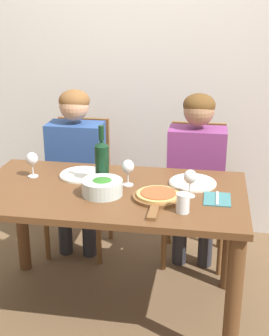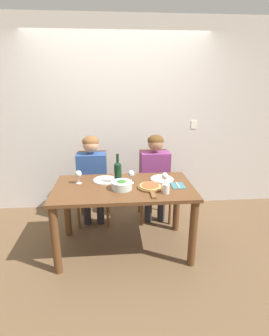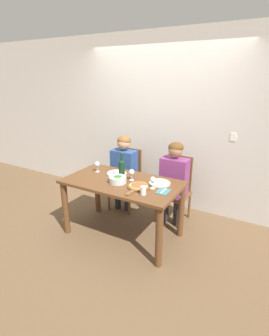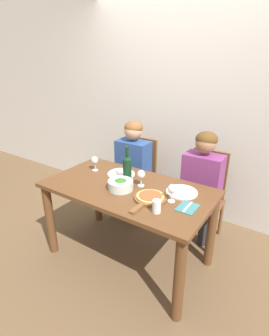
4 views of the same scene
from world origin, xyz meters
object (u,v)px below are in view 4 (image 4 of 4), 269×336
(person_woman, at_px, (132,162))
(pizza_on_board, at_px, (150,198))
(person_man, at_px, (202,179))
(dinner_plate_left, at_px, (121,174))
(chair_left, at_px, (138,176))
(fork_on_napkin, at_px, (188,207))
(water_tumbler, at_px, (157,206))
(broccoli_bowl, at_px, (121,185))
(dinner_plate_right, at_px, (182,192))
(wine_glass_right, at_px, (172,190))
(wine_glass_left, at_px, (95,161))
(chair_right, at_px, (203,194))
(wine_glass_centre, at_px, (141,175))
(wine_bottle, at_px, (127,168))

(person_woman, relative_size, pizza_on_board, 2.94)
(person_man, distance_m, dinner_plate_left, 0.81)
(chair_left, distance_m, dinner_plate_left, 0.67)
(person_woman, height_order, fork_on_napkin, person_woman)
(person_woman, bearing_deg, water_tumbler, -47.21)
(person_man, relative_size, dinner_plate_left, 4.47)
(pizza_on_board, bearing_deg, dinner_plate_left, 151.12)
(broccoli_bowl, distance_m, dinner_plate_right, 0.53)
(dinner_plate_right, bearing_deg, pizza_on_board, -124.18)
(fork_on_napkin, bearing_deg, pizza_on_board, -171.29)
(wine_glass_right, bearing_deg, fork_on_napkin, -7.05)
(wine_glass_right, bearing_deg, chair_left, 136.53)
(person_man, height_order, wine_glass_left, person_man)
(wine_glass_left, xyz_separation_m, water_tumbler, (0.91, -0.35, -0.06))
(chair_right, distance_m, pizza_on_board, 0.91)
(chair_left, xyz_separation_m, wine_glass_right, (0.83, -0.78, 0.38))
(chair_right, relative_size, water_tumbler, 9.78)
(person_woman, xyz_separation_m, dinner_plate_right, (0.83, -0.48, 0.07))
(broccoli_bowl, relative_size, pizza_on_board, 0.54)
(pizza_on_board, relative_size, fork_on_napkin, 2.27)
(wine_glass_right, bearing_deg, person_woman, 141.13)
(broccoli_bowl, relative_size, wine_glass_centre, 1.46)
(chair_left, distance_m, chair_right, 0.84)
(chair_right, height_order, wine_bottle, wine_bottle)
(broccoli_bowl, distance_m, wine_glass_left, 0.51)
(dinner_plate_right, height_order, wine_glass_left, wine_glass_left)
(person_man, xyz_separation_m, dinner_plate_right, (-0.00, -0.48, 0.07))
(chair_right, bearing_deg, wine_bottle, -126.63)
(wine_bottle, distance_m, water_tumbler, 0.57)
(chair_left, xyz_separation_m, wine_glass_centre, (0.48, -0.68, 0.38))
(wine_glass_left, bearing_deg, person_woman, 78.75)
(person_man, bearing_deg, wine_bottle, -131.92)
(chair_right, xyz_separation_m, person_woman, (-0.84, -0.12, 0.22))
(wine_glass_right, bearing_deg, wine_bottle, 168.61)
(wine_glass_centre, bearing_deg, dinner_plate_right, 12.49)
(person_man, bearing_deg, wine_glass_left, -150.92)
(dinner_plate_left, bearing_deg, water_tumbler, -33.01)
(wine_bottle, distance_m, wine_glass_right, 0.51)
(person_woman, bearing_deg, chair_left, 90.00)
(chair_left, height_order, broccoli_bowl, chair_left)
(broccoli_bowl, bearing_deg, person_man, 56.63)
(person_woman, distance_m, person_man, 0.84)
(dinner_plate_right, relative_size, wine_glass_left, 1.78)
(wine_glass_left, relative_size, wine_glass_right, 1.00)
(chair_left, bearing_deg, chair_right, 0.00)
(person_woman, height_order, wine_glass_centre, person_woman)
(pizza_on_board, bearing_deg, wine_glass_left, 164.80)
(pizza_on_board, height_order, wine_glass_right, wine_glass_right)
(chair_left, xyz_separation_m, person_woman, (-0.00, -0.12, 0.22))
(person_woman, height_order, dinner_plate_left, person_woman)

